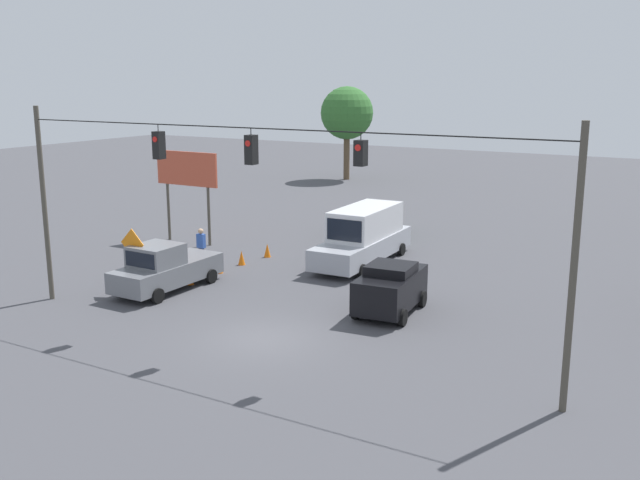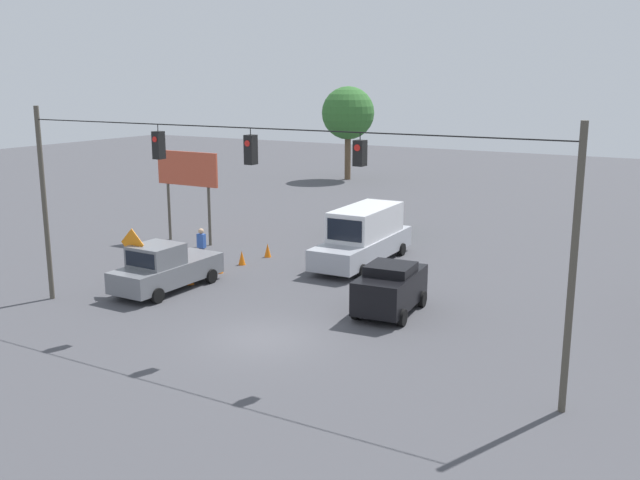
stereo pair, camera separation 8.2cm
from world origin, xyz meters
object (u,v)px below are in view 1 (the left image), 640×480
(traffic_cone_third, at_px, (242,258))
(roadside_billboard, at_px, (187,176))
(sedan_green_withflow_far, at_px, (374,218))
(pedestrian, at_px, (201,246))
(box_truck_silver_withflow_mid, at_px, (364,235))
(traffic_cone_fourth, at_px, (267,250))
(traffic_cone_second, at_px, (219,266))
(sedan_black_crossing_near, at_px, (390,288))
(pickup_truck_grey_parked_shoulder, at_px, (165,269))
(work_zone_sign, at_px, (133,248))
(overhead_signal_span, at_px, (250,202))
(tree_horizon_right, at_px, (347,113))
(traffic_cone_nearest, at_px, (190,277))

(traffic_cone_third, relative_size, roadside_billboard, 0.14)
(sedan_green_withflow_far, bearing_deg, pedestrian, 67.51)
(box_truck_silver_withflow_mid, xyz_separation_m, traffic_cone_fourth, (4.78, 1.51, -1.02))
(traffic_cone_second, distance_m, pedestrian, 1.94)
(traffic_cone_third, xyz_separation_m, pedestrian, (1.69, 1.00, 0.58))
(sedan_black_crossing_near, relative_size, traffic_cone_fourth, 5.68)
(pickup_truck_grey_parked_shoulder, relative_size, sedan_black_crossing_near, 1.31)
(roadside_billboard, distance_m, pedestrian, 5.94)
(work_zone_sign, bearing_deg, traffic_cone_fourth, -99.05)
(work_zone_sign, bearing_deg, overhead_signal_span, 163.63)
(traffic_cone_third, bearing_deg, tree_horizon_right, -71.58)
(traffic_cone_second, xyz_separation_m, pedestrian, (1.68, -0.77, 0.58))
(overhead_signal_span, distance_m, box_truck_silver_withflow_mid, 12.59)
(sedan_black_crossing_near, xyz_separation_m, tree_horizon_right, (19.40, -33.00, 4.94))
(traffic_cone_second, bearing_deg, traffic_cone_fourth, -93.44)
(box_truck_silver_withflow_mid, height_order, traffic_cone_third, box_truck_silver_withflow_mid)
(pickup_truck_grey_parked_shoulder, height_order, box_truck_silver_withflow_mid, box_truck_silver_withflow_mid)
(pickup_truck_grey_parked_shoulder, xyz_separation_m, roadside_billboard, (5.20, -7.76, 2.80))
(traffic_cone_third, bearing_deg, sedan_green_withflow_far, -105.58)
(sedan_green_withflow_far, distance_m, pedestrian, 11.35)
(overhead_signal_span, height_order, roadside_billboard, overhead_signal_span)
(traffic_cone_third, height_order, traffic_cone_fourth, same)
(sedan_green_withflow_far, xyz_separation_m, tree_horizon_right, (12.61, -20.42, 4.94))
(overhead_signal_span, height_order, sedan_green_withflow_far, overhead_signal_span)
(pickup_truck_grey_parked_shoulder, bearing_deg, work_zone_sign, 52.31)
(sedan_green_withflow_far, distance_m, traffic_cone_second, 11.59)
(sedan_black_crossing_near, xyz_separation_m, traffic_cone_nearest, (9.39, 0.86, -0.67))
(sedan_black_crossing_near, relative_size, roadside_billboard, 0.80)
(box_truck_silver_withflow_mid, distance_m, work_zone_sign, 11.44)
(traffic_cone_third, bearing_deg, work_zone_sign, 80.06)
(pickup_truck_grey_parked_shoulder, distance_m, work_zone_sign, 1.65)
(tree_horizon_right, bearing_deg, sedan_black_crossing_near, 120.44)
(pickup_truck_grey_parked_shoulder, relative_size, tree_horizon_right, 0.64)
(traffic_cone_second, bearing_deg, pedestrian, -24.66)
(traffic_cone_third, xyz_separation_m, roadside_billboard, (5.49, -2.58, 3.42))
(traffic_cone_second, distance_m, tree_horizon_right, 33.67)
(box_truck_silver_withflow_mid, bearing_deg, tree_horizon_right, -60.52)
(overhead_signal_span, height_order, traffic_cone_fourth, overhead_signal_span)
(overhead_signal_span, bearing_deg, pickup_truck_grey_parked_shoulder, -25.41)
(roadside_billboard, relative_size, work_zone_sign, 1.79)
(pickup_truck_grey_parked_shoulder, height_order, tree_horizon_right, tree_horizon_right)
(roadside_billboard, bearing_deg, box_truck_silver_withflow_mid, -175.20)
(pickup_truck_grey_parked_shoulder, bearing_deg, traffic_cone_nearest, -105.33)
(work_zone_sign, relative_size, tree_horizon_right, 0.34)
(traffic_cone_nearest, xyz_separation_m, traffic_cone_second, (0.05, -2.19, 0.00))
(traffic_cone_second, xyz_separation_m, traffic_cone_fourth, (-0.22, -3.72, 0.00))
(traffic_cone_fourth, relative_size, pedestrian, 0.39)
(box_truck_silver_withflow_mid, relative_size, traffic_cone_second, 10.58)
(traffic_cone_nearest, height_order, traffic_cone_third, same)
(traffic_cone_nearest, distance_m, traffic_cone_third, 3.96)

